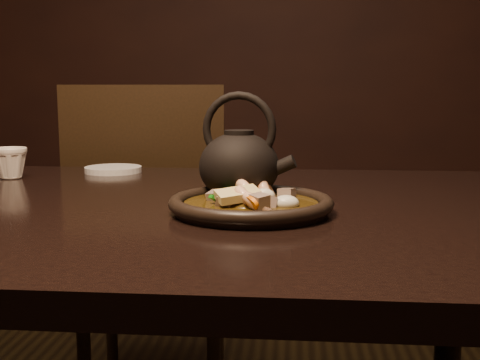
# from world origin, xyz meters

# --- Properties ---
(wall_back) EXTENTS (5.00, 0.02, 2.80)m
(wall_back) POSITION_xyz_m (0.00, 3.00, 1.40)
(wall_back) COLOR black
(wall_back) RESTS_ON floor
(table) EXTENTS (1.60, 0.90, 0.75)m
(table) POSITION_xyz_m (0.00, 0.00, 0.67)
(table) COLOR black
(table) RESTS_ON floor
(chair) EXTENTS (0.49, 0.49, 0.95)m
(chair) POSITION_xyz_m (-0.04, 0.70, 0.52)
(chair) COLOR black
(chair) RESTS_ON floor
(plate) EXTENTS (0.25, 0.25, 0.03)m
(plate) POSITION_xyz_m (0.30, -0.07, 0.76)
(plate) COLOR black
(plate) RESTS_ON table
(stirfry) EXTENTS (0.14, 0.16, 0.06)m
(stirfry) POSITION_xyz_m (0.30, -0.08, 0.77)
(stirfry) COLOR #322309
(stirfry) RESTS_ON plate
(soy_dish) EXTENTS (0.09, 0.09, 0.01)m
(soy_dish) POSITION_xyz_m (0.27, -0.02, 0.76)
(soy_dish) COLOR silver
(soy_dish) RESTS_ON table
(saucer_right) EXTENTS (0.13, 0.13, 0.01)m
(saucer_right) POSITION_xyz_m (-0.05, 0.36, 0.76)
(saucer_right) COLOR silver
(saucer_right) RESTS_ON table
(tea_cup) EXTENTS (0.09, 0.09, 0.07)m
(tea_cup) POSITION_xyz_m (-0.24, 0.24, 0.79)
(tea_cup) COLOR silver
(tea_cup) RESTS_ON table
(teapot) EXTENTS (0.16, 0.13, 0.18)m
(teapot) POSITION_xyz_m (0.27, 0.01, 0.82)
(teapot) COLOR black
(teapot) RESTS_ON table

